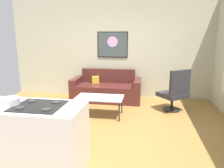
{
  "coord_description": "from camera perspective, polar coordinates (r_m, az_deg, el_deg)",
  "views": [
    {
      "loc": [
        0.79,
        -3.65,
        1.74
      ],
      "look_at": [
        0.05,
        0.9,
        0.7
      ],
      "focal_mm": 33.69,
      "sensor_mm": 36.0,
      "label": 1
    }
  ],
  "objects": [
    {
      "name": "armchair",
      "position": [
        5.14,
        16.79,
        -1.99
      ],
      "size": [
        0.79,
        0.79,
        1.01
      ],
      "color": "black",
      "rests_on": "ground"
    },
    {
      "name": "coffee_table",
      "position": [
        4.66,
        -3.39,
        -3.95
      ],
      "size": [
        1.04,
        0.58,
        0.44
      ],
      "color": "silver",
      "rests_on": "ground"
    },
    {
      "name": "wall_painting",
      "position": [
        6.12,
        0.15,
        10.65
      ],
      "size": [
        0.88,
        0.03,
        0.73
      ],
      "color": "black"
    },
    {
      "name": "mixing_bowl",
      "position": [
        2.96,
        -25.92,
        -4.34
      ],
      "size": [
        0.24,
        0.24,
        0.1
      ],
      "color": "silver",
      "rests_on": "kitchen_counter"
    },
    {
      "name": "ground",
      "position": [
        4.13,
        -2.72,
        -12.53
      ],
      "size": [
        6.4,
        6.4,
        0.04
      ],
      "primitive_type": "cube",
      "color": "olive"
    },
    {
      "name": "back_wall",
      "position": [
        6.14,
        1.86,
        9.53
      ],
      "size": [
        6.4,
        0.05,
        2.8
      ],
      "primitive_type": "cube",
      "color": "#B8B498",
      "rests_on": "ground"
    },
    {
      "name": "kitchen_counter",
      "position": [
        3.11,
        -23.78,
        -13.02
      ],
      "size": [
        1.72,
        0.68,
        0.92
      ],
      "color": "silver",
      "rests_on": "ground"
    },
    {
      "name": "couch",
      "position": [
        5.86,
        -1.5,
        -1.6
      ],
      "size": [
        1.89,
        0.82,
        0.84
      ],
      "color": "#491F1C",
      "rests_on": "ground"
    }
  ]
}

